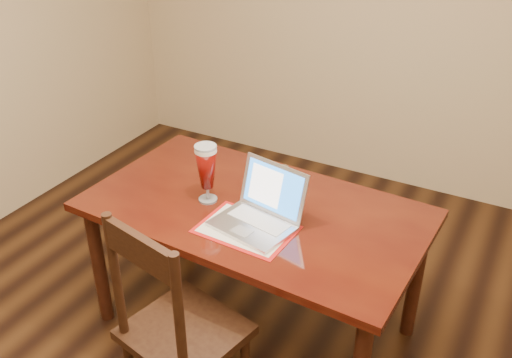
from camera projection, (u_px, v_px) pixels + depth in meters
The scene contains 3 objects.
room_shell at pixel (210, 42), 1.80m from camera, with size 4.51×5.01×2.71m.
dining_table at pixel (253, 221), 2.83m from camera, with size 1.69×1.01×1.08m.
dining_chair at pixel (178, 331), 2.42m from camera, with size 0.55×0.53×1.10m.
Camera 1 is at (0.97, -1.49, 2.28)m, focal length 40.00 mm.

